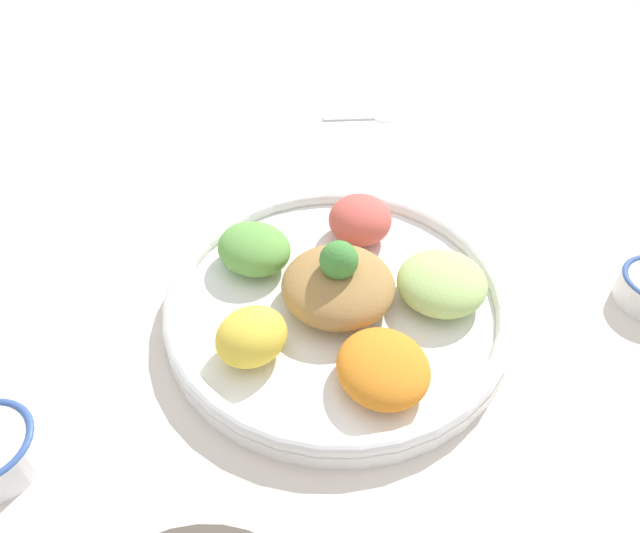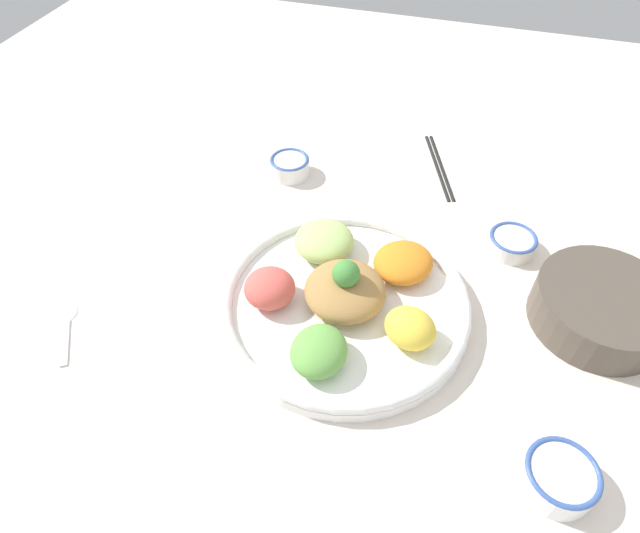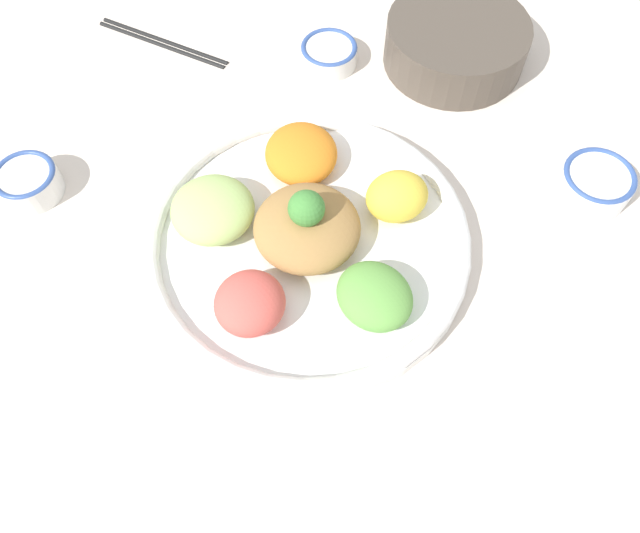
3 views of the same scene
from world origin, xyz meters
TOP-DOWN VIEW (x-y plane):
  - ground_plane at (0.00, 0.00)m, footprint 2.40×2.40m
  - salad_platter at (-0.02, -0.01)m, footprint 0.40×0.40m
  - sauce_bowl_red at (-0.33, -0.21)m, footprint 0.08×0.08m
  - rice_bowl_blue at (0.18, 0.32)m, footprint 0.09×0.09m
  - sauce_bowl_dark at (-0.24, 0.24)m, footprint 0.08×0.08m
  - side_serving_bowl at (-0.11, 0.38)m, footprint 0.21×0.21m
  - chopsticks_pair_near at (-0.45, 0.08)m, footprint 0.22×0.09m
  - serving_spoon_main at (0.14, -0.42)m, footprint 0.12×0.09m

SIDE VIEW (x-z plane):
  - ground_plane at x=0.00m, z-range 0.00..0.00m
  - serving_spoon_main at x=0.14m, z-range 0.00..0.01m
  - chopsticks_pair_near at x=-0.45m, z-range 0.00..0.01m
  - sauce_bowl_dark at x=-0.24m, z-range 0.00..0.03m
  - sauce_bowl_red at x=-0.33m, z-range 0.00..0.04m
  - rice_bowl_blue at x=0.18m, z-range 0.00..0.04m
  - salad_platter at x=-0.02m, z-range -0.03..0.08m
  - side_serving_bowl at x=-0.11m, z-range 0.00..0.07m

